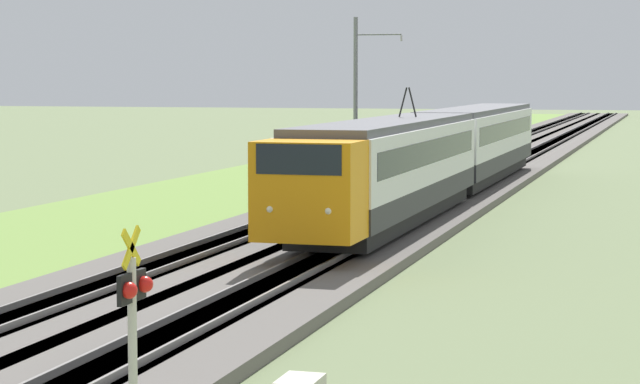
% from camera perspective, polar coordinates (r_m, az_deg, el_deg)
% --- Properties ---
extents(ballast_main, '(240.00, 4.40, 0.30)m').
position_cam_1_polar(ballast_main, '(66.18, 4.46, 0.73)').
color(ballast_main, '#605B56').
rests_on(ballast_main, ground).
extents(ballast_adjacent, '(240.00, 4.40, 0.30)m').
position_cam_1_polar(ballast_adjacent, '(65.51, 7.77, 0.65)').
color(ballast_adjacent, '#605B56').
rests_on(ballast_adjacent, ground).
extents(track_main, '(240.00, 1.57, 0.45)m').
position_cam_1_polar(track_main, '(66.18, 4.46, 0.73)').
color(track_main, '#4C4238').
rests_on(track_main, ground).
extents(track_adjacent, '(240.00, 1.57, 0.45)m').
position_cam_1_polar(track_adjacent, '(65.51, 7.77, 0.66)').
color(track_adjacent, '#4C4238').
rests_on(track_adjacent, ground).
extents(grass_verge, '(240.00, 9.86, 0.12)m').
position_cam_1_polar(grass_verge, '(67.94, -1.32, 0.78)').
color(grass_verge, olive).
rests_on(grass_verge, ground).
extents(passenger_train, '(39.73, 2.92, 5.00)m').
position_cam_1_polar(passenger_train, '(51.86, 5.57, 1.90)').
color(passenger_train, orange).
rests_on(passenger_train, ground).
extents(crossing_signal_far, '(0.70, 0.23, 3.57)m').
position_cam_1_polar(crossing_signal_far, '(15.06, -8.52, -6.85)').
color(crossing_signal_far, beige).
rests_on(crossing_signal_far, ground).
extents(catenary_mast_mid, '(0.22, 2.56, 8.45)m').
position_cam_1_polar(catenary_mast_mid, '(64.43, 1.69, 4.37)').
color(catenary_mast_mid, slate).
rests_on(catenary_mast_mid, ground).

